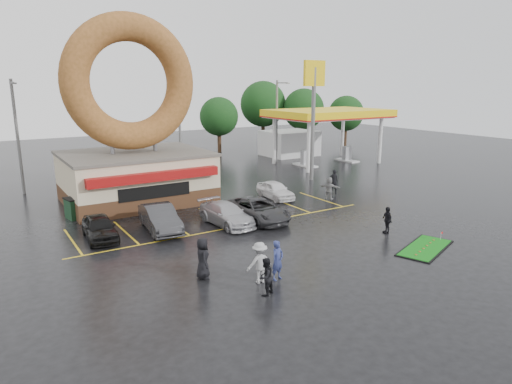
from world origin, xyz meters
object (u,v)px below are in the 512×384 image
donut_shop (134,142)px  gas_station (311,128)px  dumpster (81,207)px  putting_green (425,248)px  car_grey (257,210)px  car_white (275,190)px  car_black (100,228)px  streetlight_right (277,119)px  car_dgrey (160,218)px  streetlight_left (17,134)px  person_blue (278,260)px  streetlight_mid (180,125)px  car_silver (227,214)px  person_cameraman (387,220)px  shell_sign (314,98)px

donut_shop → gas_station: size_ratio=0.99×
dumpster → putting_green: 21.53m
car_grey → car_white: 5.91m
dumpster → car_grey: bearing=-46.6°
gas_station → car_black: bearing=-150.8°
streetlight_right → car_dgrey: streetlight_right is taller
streetlight_left → person_blue: (7.84, -24.25, -3.87)m
gas_station → dumpster: size_ratio=7.58×
streetlight_mid → car_grey: size_ratio=1.74×
streetlight_mid → car_silver: streetlight_mid is taller
car_dgrey → car_silver: 4.10m
car_white → gas_station: bearing=47.3°
dumpster → car_black: bearing=-101.5°
donut_shop → person_cameraman: (10.06, -15.35, -3.66)m
streetlight_mid → person_blue: 26.27m
car_grey → person_cameraman: bearing=-53.3°
person_blue → streetlight_mid: bearing=60.7°
car_black → donut_shop: bearing=62.3°
gas_station → car_dgrey: (-24.13, -15.77, -2.92)m
donut_shop → streetlight_left: (-7.00, 6.95, 0.32)m
car_silver → person_blue: (-2.00, -8.45, 0.24)m
car_white → streetlight_left: bearing=147.8°
gas_station → dumpster: bearing=-159.6°
streetlight_left → car_grey: 20.42m
car_white → dumpster: car_white is taller
streetlight_left → putting_green: bearing=-56.3°
streetlight_left → car_grey: streetlight_left is taller
car_dgrey → person_cameraman: 13.50m
streetlight_right → dumpster: (-23.50, -11.18, -4.13)m
shell_sign → dumpster: 21.61m
streetlight_right → dumpster: bearing=-154.6°
person_cameraman → putting_green: 3.05m
car_dgrey → gas_station: bearing=39.0°
streetlight_right → putting_green: bearing=-108.6°
streetlight_right → car_white: size_ratio=2.30×
car_white → person_cameraman: size_ratio=2.43×
streetlight_mid → car_dgrey: size_ratio=1.91×
car_silver → car_black: bearing=164.9°
streetlight_left → dumpster: bearing=-74.8°
gas_station → person_cameraman: gas_station is taller
streetlight_mid → car_black: bearing=-127.0°
donut_shop → streetlight_left: size_ratio=1.50×
putting_green → car_white: bearing=92.7°
car_grey → car_white: size_ratio=1.32×
dumpster → streetlight_mid: bearing=30.8°
car_dgrey → car_white: 10.72m
gas_station → car_dgrey: bearing=-146.8°
shell_sign → car_white: (-6.79, -4.00, -6.71)m
car_black → gas_station: bearing=33.1°
shell_sign → dumpster: shell_sign is taller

